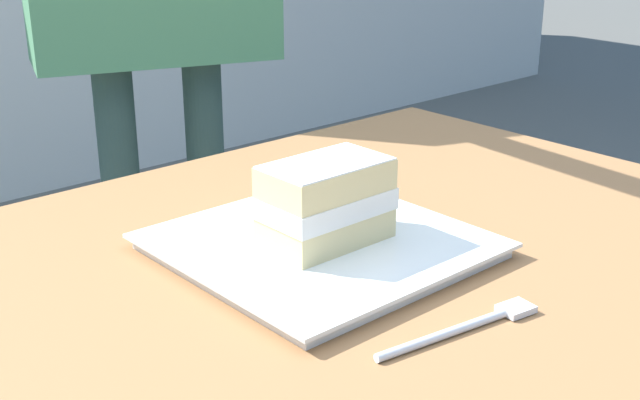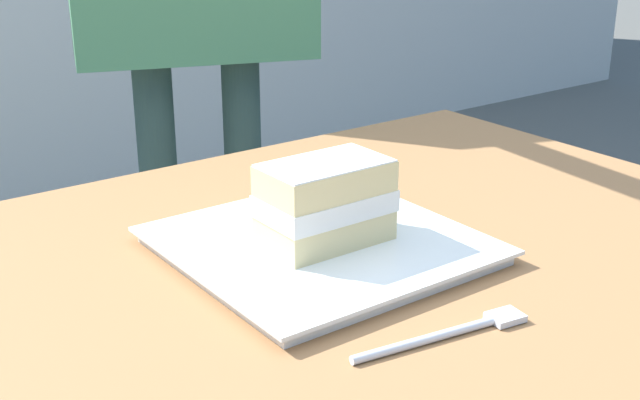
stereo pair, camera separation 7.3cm
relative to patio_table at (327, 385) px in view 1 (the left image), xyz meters
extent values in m
cylinder|color=olive|center=(0.50, 0.34, -0.27)|extent=(0.07, 0.07, 0.70)
cube|color=olive|center=(0.00, 0.00, 0.10)|extent=(1.12, 0.80, 0.04)
cube|color=white|center=(0.03, 0.05, 0.13)|extent=(0.28, 0.28, 0.01)
cube|color=white|center=(0.03, 0.05, 0.14)|extent=(0.29, 0.29, 0.00)
cube|color=#EAD18C|center=(0.03, 0.04, 0.15)|extent=(0.13, 0.08, 0.03)
cube|color=white|center=(0.03, 0.04, 0.18)|extent=(0.13, 0.08, 0.02)
sphere|color=red|center=(0.06, 0.08, 0.18)|extent=(0.01, 0.01, 0.01)
sphere|color=red|center=(0.05, 0.08, 0.18)|extent=(0.02, 0.02, 0.02)
sphere|color=red|center=(0.00, 0.07, 0.18)|extent=(0.01, 0.01, 0.01)
sphere|color=red|center=(0.01, 0.07, 0.18)|extent=(0.01, 0.01, 0.01)
cube|color=#EAD18C|center=(0.03, 0.04, 0.21)|extent=(0.13, 0.08, 0.03)
cube|color=white|center=(0.03, 0.04, 0.22)|extent=(0.12, 0.07, 0.00)
cylinder|color=silver|center=(-0.01, -0.15, 0.13)|extent=(0.14, 0.03, 0.01)
cube|color=silver|center=(0.08, -0.17, 0.13)|extent=(0.03, 0.03, 0.01)
cylinder|color=#334B43|center=(0.22, 0.83, -0.22)|extent=(0.07, 0.07, 0.80)
cylinder|color=#334B43|center=(0.38, 0.77, -0.22)|extent=(0.07, 0.07, 0.80)
camera|label=1|loc=(-0.50, -0.55, 0.48)|focal=47.40mm
camera|label=2|loc=(-0.44, -0.60, 0.48)|focal=47.40mm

